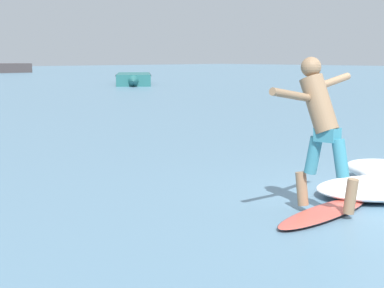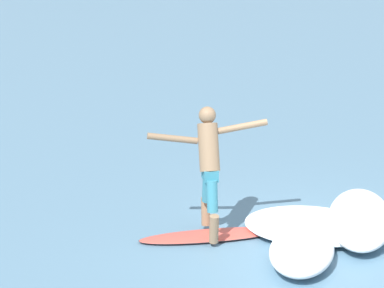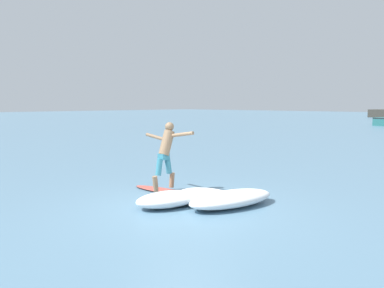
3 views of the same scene
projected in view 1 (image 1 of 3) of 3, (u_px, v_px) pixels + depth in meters
The scene contains 4 objects.
surfboard at pixel (327, 212), 7.57m from camera, with size 2.20×0.73×0.20m.
surfer at pixel (320, 119), 7.46m from camera, with size 1.68×0.83×1.79m.
small_boat_offshore at pixel (134, 79), 41.63m from camera, with size 5.70×6.61×0.71m.
wave_foam_at_tail at pixel (382, 188), 8.59m from camera, with size 2.23×1.93×0.20m.
Camera 1 is at (-7.69, -3.51, 1.86)m, focal length 60.00 mm.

